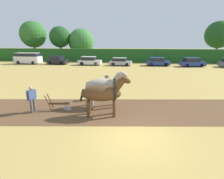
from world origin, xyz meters
TOP-DOWN VIEW (x-y plane):
  - ground_plane at (0.00, 0.00)m, footprint 240.00×240.00m
  - plowed_furrow_strip at (-6.67, 2.48)m, footprint 32.20×7.92m
  - hedgerow at (0.00, 30.87)m, footprint 77.40×1.71m
  - tree_far_left at (-24.32, 34.71)m, footprint 6.24×6.24m
  - tree_left at (-17.56, 34.60)m, footprint 4.93×4.93m
  - tree_center_left at (-12.91, 36.32)m, footprint 6.23×6.23m
  - tree_center at (19.24, 37.25)m, footprint 6.08×6.08m
  - draft_horse_lead_left at (-1.71, 2.29)m, footprint 2.96×1.16m
  - draft_horse_lead_right at (-1.89, 3.77)m, footprint 2.87×1.21m
  - plow at (-4.47, 2.73)m, footprint 1.57×0.50m
  - farmer_at_plow at (-6.03, 2.25)m, footprint 0.37×0.61m
  - farmer_beside_team at (-1.98, 5.53)m, footprint 0.48×0.53m
  - parked_van at (-20.52, 25.34)m, footprint 5.04×2.07m
  - parked_car_left at (-14.61, 25.44)m, footprint 4.01×2.07m
  - parked_car_center_left at (-8.13, 25.01)m, footprint 4.29×1.97m
  - parked_car_center at (-2.37, 24.96)m, footprint 4.16×2.28m
  - parked_car_center_right at (4.37, 25.45)m, footprint 4.13×1.93m
  - parked_car_right at (10.21, 25.03)m, footprint 4.25×2.27m

SIDE VIEW (x-z plane):
  - ground_plane at x=0.00m, z-range 0.00..0.00m
  - plowed_furrow_strip at x=-6.67m, z-range 0.00..0.01m
  - plow at x=-4.47m, z-range -0.25..0.88m
  - parked_car_center at x=-2.37m, z-range -0.02..1.39m
  - parked_car_center_right at x=4.37m, z-range -0.02..1.47m
  - parked_car_right at x=10.21m, z-range -0.04..1.51m
  - parked_car_center_left at x=-8.13m, z-range -0.03..1.54m
  - parked_car_left at x=-14.61m, z-range -0.04..1.56m
  - farmer_at_plow at x=-6.03m, z-range 0.13..1.75m
  - farmer_beside_team at x=-1.98m, z-range 0.16..1.92m
  - parked_van at x=-20.52m, z-range 0.03..2.18m
  - draft_horse_lead_left at x=-1.71m, z-range 0.14..2.50m
  - hedgerow at x=0.00m, z-range 0.00..2.77m
  - draft_horse_lead_right at x=-1.89m, z-range 0.20..2.62m
  - tree_center_left at x=-12.91m, z-range 0.57..7.95m
  - tree_left at x=-17.56m, z-range 1.42..9.22m
  - tree_center at x=19.24m, z-range 1.37..10.21m
  - tree_far_left at x=-24.32m, z-range 1.41..10.48m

